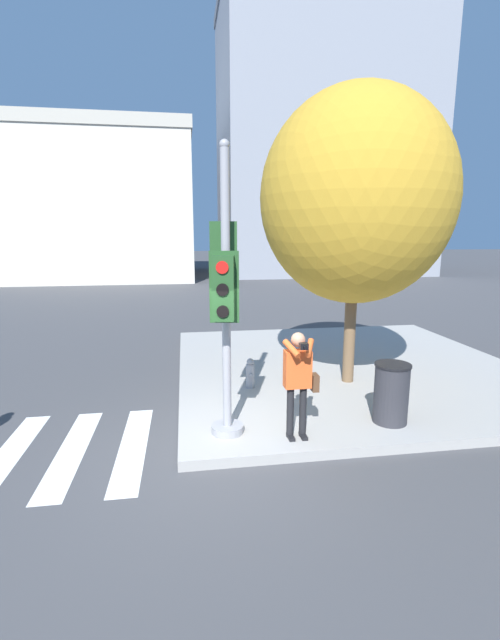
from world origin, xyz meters
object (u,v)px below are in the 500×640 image
object	(u,v)px
traffic_signal_pole	(224,296)
street_tree	(356,198)
fire_hydrant	(250,373)
person_photographer	(299,376)
trash_bin	(391,393)

from	to	relation	value
traffic_signal_pole	street_tree	bearing A→B (deg)	35.63
traffic_signal_pole	fire_hydrant	size ratio (longest dim) A/B	7.05
street_tree	fire_hydrant	world-z (taller)	street_tree
traffic_signal_pole	street_tree	world-z (taller)	street_tree
street_tree	fire_hydrant	distance (m)	4.08
street_tree	fire_hydrant	size ratio (longest dim) A/B	9.44
person_photographer	trash_bin	bearing A→B (deg)	9.59
person_photographer	fire_hydrant	bearing A→B (deg)	99.93
trash_bin	traffic_signal_pole	bearing A→B (deg)	179.28
trash_bin	person_photographer	bearing A→B (deg)	-170.41
person_photographer	street_tree	bearing A→B (deg)	53.37
fire_hydrant	trash_bin	bearing A→B (deg)	-43.53
traffic_signal_pole	trash_bin	world-z (taller)	traffic_signal_pole
fire_hydrant	street_tree	bearing A→B (deg)	2.53
street_tree	trash_bin	size ratio (longest dim) A/B	5.82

